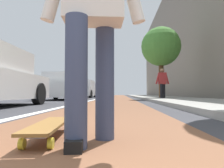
{
  "coord_description": "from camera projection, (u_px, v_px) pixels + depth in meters",
  "views": [
    {
      "loc": [
        -0.36,
        -0.3,
        0.33
      ],
      "look_at": [
        12.48,
        0.24,
        0.93
      ],
      "focal_mm": 33.65,
      "sensor_mm": 36.0,
      "label": 1
    }
  ],
  "objects": [
    {
      "name": "ground_plane",
      "position": [
        115.0,
        101.0,
        10.34
      ],
      "size": [
        80.0,
        80.0,
        0.0
      ],
      "primitive_type": "plane",
      "color": "#38383D"
    },
    {
      "name": "bike_lane_paint",
      "position": [
        118.0,
        97.0,
        24.31
      ],
      "size": [
        56.0,
        2.04,
        0.0
      ],
      "primitive_type": "cube",
      "color": "brown",
      "rests_on": "ground"
    },
    {
      "name": "lane_stripe_white",
      "position": [
        106.0,
        97.0,
        20.37
      ],
      "size": [
        52.0,
        0.16,
        0.01
      ],
      "primitive_type": "cube",
      "color": "silver",
      "rests_on": "ground"
    },
    {
      "name": "sidewalk_curb",
      "position": [
        153.0,
        97.0,
        18.2
      ],
      "size": [
        52.0,
        3.2,
        0.11
      ],
      "primitive_type": "cube",
      "color": "#9E9B93",
      "rests_on": "ground"
    },
    {
      "name": "building_facade",
      "position": [
        175.0,
        40.0,
        22.34
      ],
      "size": [
        40.0,
        1.2,
        12.12
      ],
      "primitive_type": "cube",
      "color": "gray",
      "rests_on": "ground"
    },
    {
      "name": "skateboard",
      "position": [
        49.0,
        126.0,
        1.56
      ],
      "size": [
        0.85,
        0.28,
        0.11
      ],
      "color": "yellow",
      "rests_on": "ground"
    },
    {
      "name": "skater_person",
      "position": [
        93.0,
        6.0,
        1.44
      ],
      "size": [
        0.48,
        0.72,
        1.64
      ],
      "color": "#384260",
      "rests_on": "ground"
    },
    {
      "name": "parked_car_mid",
      "position": [
        64.0,
        87.0,
        11.91
      ],
      "size": [
        4.44,
        2.04,
        1.46
      ],
      "color": "silver",
      "rests_on": "ground"
    },
    {
      "name": "parked_car_far",
      "position": [
        84.0,
        89.0,
        18.11
      ],
      "size": [
        4.44,
        1.93,
        1.48
      ],
      "color": "silver",
      "rests_on": "ground"
    },
    {
      "name": "parked_car_end",
      "position": [
        91.0,
        90.0,
        24.24
      ],
      "size": [
        4.39,
        2.03,
        1.5
      ],
      "color": "#B7B7BC",
      "rests_on": "ground"
    },
    {
      "name": "traffic_light",
      "position": [
        101.0,
        67.0,
        19.56
      ],
      "size": [
        0.33,
        0.28,
        4.11
      ],
      "color": "#2D2D2D",
      "rests_on": "ground"
    },
    {
      "name": "street_tree_mid",
      "position": [
        161.0,
        47.0,
        12.69
      ],
      "size": [
        2.36,
        2.36,
        4.38
      ],
      "color": "brown",
      "rests_on": "ground"
    },
    {
      "name": "pedestrian_distant",
      "position": [
        162.0,
        82.0,
        11.25
      ],
      "size": [
        0.48,
        0.74,
        1.69
      ],
      "color": "black",
      "rests_on": "ground"
    }
  ]
}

